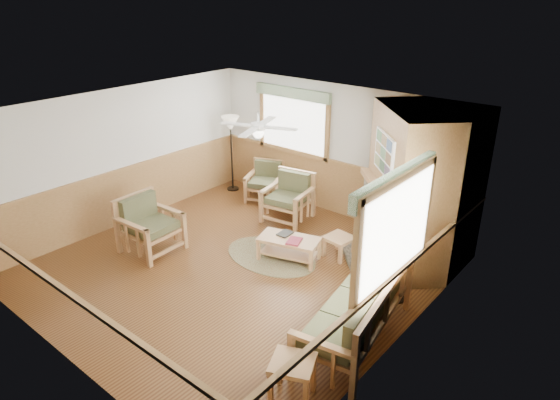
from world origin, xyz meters
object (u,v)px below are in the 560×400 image
Objects in this scene: end_table_chairs at (280,196)px; floor_lamp_left at (232,154)px; coffee_table at (289,249)px; floor_lamp_right at (402,255)px; sofa at (356,310)px; armchair_left at (150,225)px; armchair_back_left at (265,182)px; armchair_back_right at (288,198)px; end_table_sofa at (292,380)px; footstool at (339,247)px.

floor_lamp_left is at bearing 177.34° from end_table_chairs.
coffee_table is 3.56m from floor_lamp_left.
floor_lamp_right reaches higher than coffee_table.
armchair_left is (-4.15, -0.20, 0.01)m from sofa.
armchair_back_right reaches higher than armchair_back_left.
floor_lamp_left reaches higher than end_table_chairs.
end_table_sofa is at bearing -90.00° from floor_lamp_right.
floor_lamp_right is at bearing -17.23° from floor_lamp_left.
armchair_back_left is at bearing 158.51° from floor_lamp_right.
coffee_table is 2.13m from floor_lamp_right.
armchair_back_left is 0.57m from end_table_chairs.
armchair_left is at bearing -96.75° from sofa.
floor_lamp_right is (4.12, -1.62, 0.37)m from armchair_back_left.
footstool is at bearing 114.55° from end_table_sofa.
armchair_back_left is 3.06m from armchair_left.
floor_lamp_right reaches higher than end_table_sofa.
footstool is at bearing 159.48° from floor_lamp_right.
footstool is (2.73, 1.97, -0.31)m from armchair_left.
sofa is 2.56× the size of armchair_back_left.
armchair_left reaches higher than footstool.
armchair_back_right is (-3.09, 2.38, -0.02)m from sofa.
end_table_sofa is 0.31× the size of floor_lamp_left.
end_table_chairs is 1.64m from floor_lamp_left.
armchair_back_left reaches higher than coffee_table.
end_table_chairs is at bearing 155.66° from footstool.
armchair_back_right is at bearing -137.17° from sofa.
coffee_table is 2.10× the size of end_table_chairs.
end_table_chairs is 3.93m from floor_lamp_right.
end_table_sofa is 0.35× the size of floor_lamp_right.
end_table_chairs is at bearing 157.15° from floor_lamp_right.
floor_lamp_right is at bearing 90.00° from end_table_sofa.
end_table_chairs is at bearing -137.01° from sofa.
floor_lamp_right reaches higher than armchair_left.
armchair_back_right is at bearing -36.45° from end_table_chairs.
floor_lamp_right is (0.00, 1.24, 0.29)m from sofa.
armchair_back_left reaches higher than footstool.
armchair_back_left is (-4.12, 2.86, -0.08)m from sofa.
armchair_back_left is at bearing -3.56° from armchair_left.
armchair_left reaches higher than sofa.
end_table_chairs is (0.57, 2.95, -0.26)m from armchair_left.
armchair_back_left is 2.91m from footstool.
armchair_back_right is at bearing -48.07° from armchair_back_left.
end_table_chairs is at bearing 131.16° from end_table_sofa.
coffee_table is at bearing -128.40° from sofa.
armchair_left reaches higher than armchair_back_left.
armchair_back_left is 0.81× the size of coffee_table.
end_table_sofa is (2.04, -2.48, 0.06)m from coffee_table.
end_table_sofa is 3.44m from footstool.
end_table_chairs is 0.91× the size of end_table_sofa.
sofa is at bearing -37.44° from end_table_chairs.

